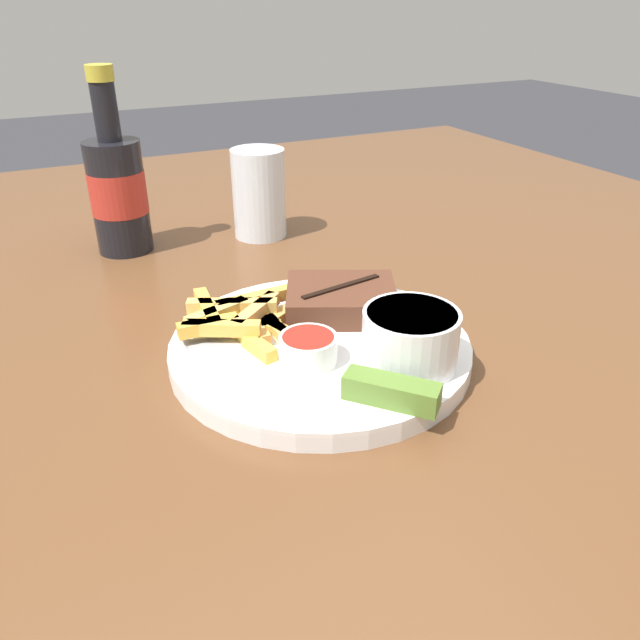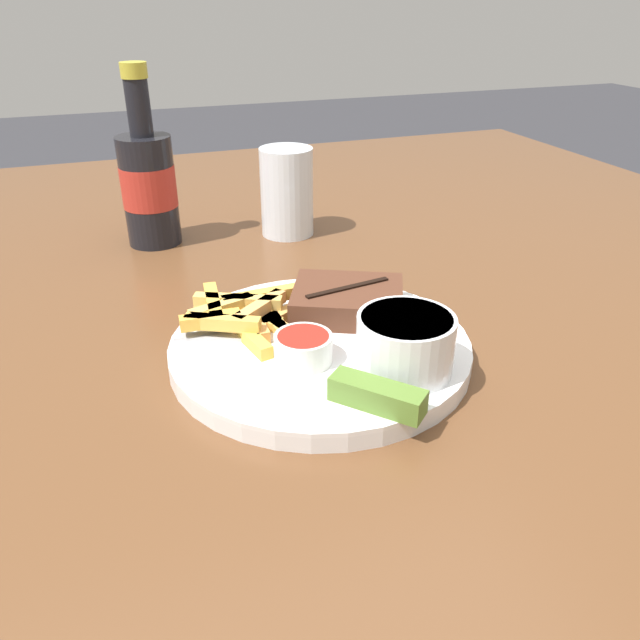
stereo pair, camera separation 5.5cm
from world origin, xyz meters
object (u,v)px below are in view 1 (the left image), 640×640
object	(u,v)px
coleslaw_cup	(410,336)
beer_bottle	(118,189)
pickle_spear	(391,391)
fork_utensil	(242,342)
drinking_glass	(259,194)
dipping_sauce_cup	(308,348)
dinner_plate	(320,348)
steak_portion	(341,299)

from	to	relation	value
coleslaw_cup	beer_bottle	bearing A→B (deg)	110.25
pickle_spear	fork_utensil	bearing A→B (deg)	117.95
drinking_glass	beer_bottle	bearing A→B (deg)	171.22
fork_utensil	drinking_glass	world-z (taller)	drinking_glass
dipping_sauce_cup	pickle_spear	distance (m)	0.09
dinner_plate	steak_portion	distance (m)	0.06
dinner_plate	pickle_spear	bearing A→B (deg)	-86.95
fork_utensil	beer_bottle	xyz separation A→B (m)	(-0.04, 0.32, 0.06)
coleslaw_cup	dipping_sauce_cup	size ratio (longest dim) A/B	1.62
coleslaw_cup	fork_utensil	size ratio (longest dim) A/B	0.62
coleslaw_cup	fork_utensil	distance (m)	0.15
beer_bottle	pickle_spear	bearing A→B (deg)	-76.29
beer_bottle	drinking_glass	world-z (taller)	beer_bottle
steak_portion	dipping_sauce_cup	world-z (taller)	steak_portion
dinner_plate	coleslaw_cup	xyz separation A→B (m)	(0.05, -0.07, 0.04)
steak_portion	drinking_glass	size ratio (longest dim) A/B	1.13
beer_bottle	drinking_glass	xyz separation A→B (m)	(0.17, -0.03, -0.02)
coleslaw_cup	fork_utensil	bearing A→B (deg)	140.23
dipping_sauce_cup	beer_bottle	bearing A→B (deg)	102.05
dipping_sauce_cup	beer_bottle	world-z (taller)	beer_bottle
coleslaw_cup	beer_bottle	xyz separation A→B (m)	(-0.15, 0.42, 0.03)
beer_bottle	drinking_glass	distance (m)	0.18
steak_portion	dipping_sauce_cup	distance (m)	0.10
fork_utensil	dinner_plate	bearing A→B (deg)	0.00
fork_utensil	pickle_spear	bearing A→B (deg)	-41.39
pickle_spear	drinking_glass	size ratio (longest dim) A/B	0.60
beer_bottle	dinner_plate	bearing A→B (deg)	-73.07
dipping_sauce_cup	fork_utensil	bearing A→B (deg)	126.75
steak_portion	beer_bottle	size ratio (longest dim) A/B	0.59
steak_portion	pickle_spear	world-z (taller)	steak_portion
steak_portion	beer_bottle	bearing A→B (deg)	115.94
steak_portion	coleslaw_cup	distance (m)	0.11
pickle_spear	beer_bottle	bearing A→B (deg)	103.71
coleslaw_cup	dipping_sauce_cup	distance (m)	0.09
dinner_plate	steak_portion	xyz separation A→B (m)	(0.04, 0.04, 0.02)
steak_portion	beer_bottle	world-z (taller)	beer_bottle
dipping_sauce_cup	drinking_glass	size ratio (longest dim) A/B	0.43
coleslaw_cup	pickle_spear	distance (m)	0.06
dinner_plate	beer_bottle	bearing A→B (deg)	106.93
fork_utensil	beer_bottle	bearing A→B (deg)	117.75
dipping_sauce_cup	drinking_glass	distance (m)	0.36
pickle_spear	drinking_glass	xyz separation A→B (m)	(0.06, 0.43, 0.03)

